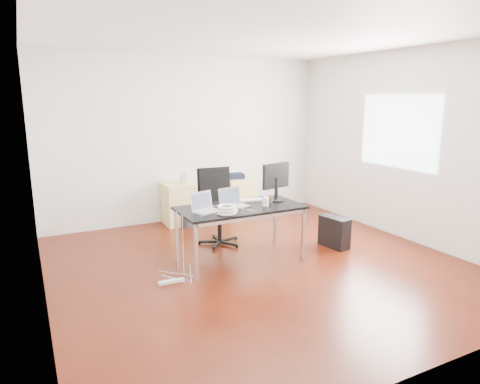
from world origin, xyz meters
name	(u,v)px	position (x,y,z in m)	size (l,w,h in m)	color
room_shell	(263,156)	(0.04, 0.00, 1.40)	(5.00, 5.00, 5.00)	#3E1207
desk	(240,211)	(-0.15, 0.26, 0.68)	(1.60, 0.80, 0.73)	black
office_chair	(217,203)	(-0.12, 1.05, 0.61)	(0.53, 0.54, 1.08)	black
filing_cabinet_left	(179,204)	(-0.30, 2.23, 0.35)	(0.50, 0.50, 0.70)	tan
filing_cabinet_right	(238,197)	(0.82, 2.23, 0.35)	(0.50, 0.50, 0.70)	tan
pc_tower	(334,232)	(1.29, 0.11, 0.22)	(0.20, 0.45, 0.44)	black
wastebasket	(186,218)	(-0.25, 2.02, 0.14)	(0.24, 0.24, 0.28)	black
power_strip	(171,282)	(-1.18, -0.02, 0.02)	(0.30, 0.06, 0.04)	white
laptop_left	(206,207)	(-0.64, 0.23, 0.79)	(0.39, 0.35, 0.23)	silver
laptop_right	(233,202)	(-0.22, 0.31, 0.79)	(0.37, 0.30, 0.23)	silver
monitor	(276,180)	(0.45, 0.35, 1.01)	(0.45, 0.26, 0.51)	black
keyboard	(247,200)	(0.08, 0.49, 0.74)	(0.44, 0.14, 0.02)	white
cup_white	(266,202)	(0.16, 0.13, 0.79)	(0.08, 0.08, 0.12)	white
cup_brown	(270,199)	(0.30, 0.26, 0.78)	(0.08, 0.08, 0.10)	brown
cable_coil	(227,210)	(-0.46, 0.00, 0.78)	(0.24, 0.24, 0.11)	white
power_adapter	(235,211)	(-0.32, 0.05, 0.74)	(0.07, 0.07, 0.03)	white
speaker	(183,178)	(-0.23, 2.20, 0.79)	(0.09, 0.08, 0.18)	#9E9E9E
navy_garment	(235,176)	(0.75, 2.22, 0.74)	(0.30, 0.24, 0.09)	black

